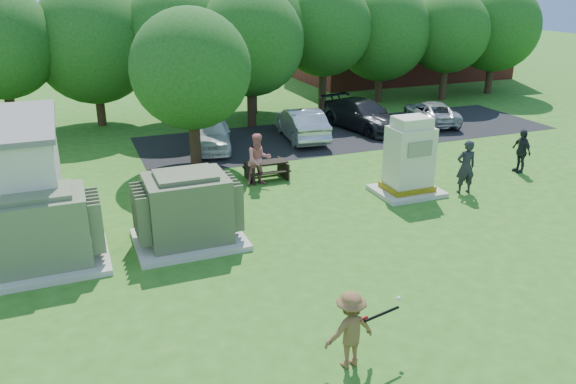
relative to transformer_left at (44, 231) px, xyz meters
name	(u,v)px	position (x,y,z in m)	size (l,w,h in m)	color
ground	(352,302)	(6.50, -4.50, -0.97)	(120.00, 120.00, 0.00)	#2D6619
brick_building	(400,22)	(24.50, 22.50, 3.03)	(15.00, 8.00, 8.00)	maroon
parking_strip	(350,133)	(13.50, 9.00, -0.96)	(20.00, 6.00, 0.01)	#232326
transformer_left	(44,231)	(0.00, 0.00, 0.00)	(3.00, 2.40, 2.07)	beige
transformer_right	(188,210)	(3.70, 0.00, 0.00)	(3.00, 2.40, 2.07)	beige
generator_cabinet	(409,161)	(11.55, 1.06, 0.21)	(2.22, 1.81, 2.70)	beige
picnic_table	(267,168)	(7.54, 4.28, -0.56)	(1.54, 1.15, 0.66)	black
batter	(350,330)	(5.39, -6.48, -0.18)	(1.02, 0.59, 1.58)	brown
person_by_generator	(466,167)	(13.40, 0.37, -0.03)	(0.69, 0.45, 1.89)	black
person_at_picnic	(259,160)	(7.07, 3.77, -0.02)	(0.92, 0.72, 1.89)	#D06E71
person_walking_right	(521,151)	(16.85, 1.45, -0.14)	(0.98, 0.41, 1.67)	#24262A
car_white	(211,134)	(6.63, 8.86, -0.29)	(1.61, 4.01, 1.37)	white
car_silver_a	(301,123)	(10.89, 8.93, -0.24)	(1.54, 4.42, 1.46)	#B7B7BC
car_dark	(363,115)	(14.42, 9.44, -0.25)	(2.01, 4.95, 1.44)	black
car_silver_b	(431,112)	(18.22, 9.21, -0.39)	(1.91, 4.14, 1.15)	#B6B6BB
batting_equipment	(381,312)	(6.01, -6.52, 0.08)	(1.08, 0.39, 0.17)	black
tree_row	(214,39)	(8.25, 14.00, 3.18)	(41.30, 13.30, 7.30)	#47301E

